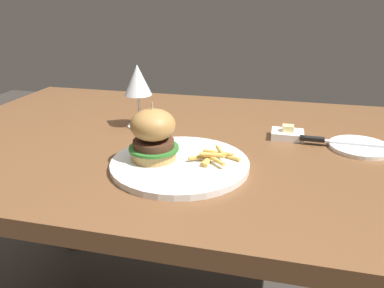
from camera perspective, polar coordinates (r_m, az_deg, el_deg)
name	(u,v)px	position (r m, az deg, el deg)	size (l,w,h in m)	color
dining_table	(186,166)	(1.02, -0.93, -3.39)	(1.40, 0.89, 0.74)	brown
main_plate	(180,164)	(0.82, -1.85, -3.03)	(0.30, 0.30, 0.01)	white
burger_sandwich	(153,135)	(0.81, -5.92, 1.45)	(0.11, 0.11, 0.13)	tan
fries_pile	(214,156)	(0.82, 3.38, -1.89)	(0.11, 0.09, 0.02)	#E0B251
wine_glass	(138,82)	(1.06, -8.27, 9.34)	(0.08, 0.08, 0.18)	silver
bread_plate	(360,147)	(1.01, 24.24, -0.42)	(0.15, 0.15, 0.01)	white
table_knife	(338,142)	(1.00, 21.42, 0.32)	(0.23, 0.02, 0.01)	silver
butter_dish	(287,134)	(1.01, 14.34, 1.48)	(0.08, 0.06, 0.04)	white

